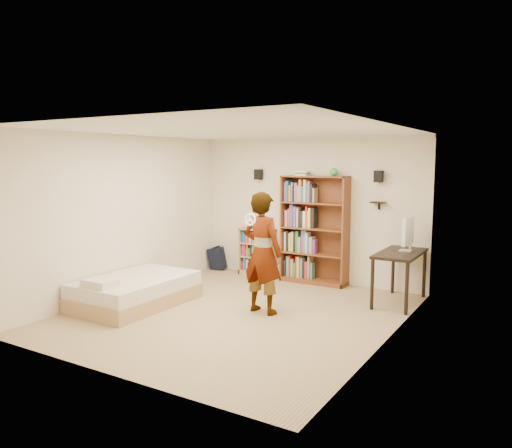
{
  "coord_description": "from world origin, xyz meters",
  "views": [
    {
      "loc": [
        3.97,
        -6.04,
        2.26
      ],
      "look_at": [
        -0.02,
        0.6,
        1.28
      ],
      "focal_mm": 35.0,
      "sensor_mm": 36.0,
      "label": 1
    }
  ],
  "objects_px": {
    "tall_bookshelf": "(314,230)",
    "daybed": "(135,288)",
    "low_bookshelf": "(257,252)",
    "person": "(262,253)",
    "computer_desk": "(399,278)"
  },
  "relations": [
    {
      "from": "tall_bookshelf",
      "to": "person",
      "type": "height_order",
      "value": "tall_bookshelf"
    },
    {
      "from": "computer_desk",
      "to": "person",
      "type": "bearing_deg",
      "value": -136.19
    },
    {
      "from": "computer_desk",
      "to": "daybed",
      "type": "distance_m",
      "value": 4.2
    },
    {
      "from": "computer_desk",
      "to": "person",
      "type": "relative_size",
      "value": 0.67
    },
    {
      "from": "tall_bookshelf",
      "to": "daybed",
      "type": "relative_size",
      "value": 1.06
    },
    {
      "from": "tall_bookshelf",
      "to": "person",
      "type": "xyz_separation_m",
      "value": [
        0.1,
        -2.07,
        -0.09
      ]
    },
    {
      "from": "person",
      "to": "low_bookshelf",
      "type": "bearing_deg",
      "value": -50.41
    },
    {
      "from": "tall_bookshelf",
      "to": "computer_desk",
      "type": "xyz_separation_m",
      "value": [
        1.73,
        -0.52,
        -0.58
      ]
    },
    {
      "from": "tall_bookshelf",
      "to": "low_bookshelf",
      "type": "xyz_separation_m",
      "value": [
        -1.25,
        0.04,
        -0.53
      ]
    },
    {
      "from": "low_bookshelf",
      "to": "daybed",
      "type": "relative_size",
      "value": 0.49
    },
    {
      "from": "computer_desk",
      "to": "person",
      "type": "distance_m",
      "value": 2.3
    },
    {
      "from": "tall_bookshelf",
      "to": "low_bookshelf",
      "type": "bearing_deg",
      "value": 177.95
    },
    {
      "from": "tall_bookshelf",
      "to": "computer_desk",
      "type": "relative_size",
      "value": 1.63
    },
    {
      "from": "low_bookshelf",
      "to": "person",
      "type": "relative_size",
      "value": 0.51
    },
    {
      "from": "tall_bookshelf",
      "to": "daybed",
      "type": "bearing_deg",
      "value": -123.34
    }
  ]
}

